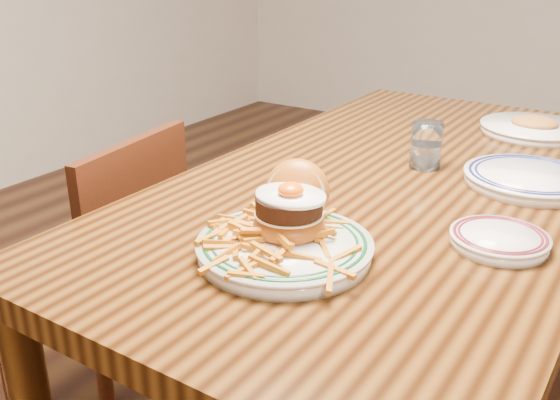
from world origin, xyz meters
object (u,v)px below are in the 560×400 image
Objects in this scene: main_plate at (287,231)px; side_plate at (499,239)px; chair_left at (110,281)px; table at (398,213)px.

side_plate is at bearing 15.36° from main_plate.
side_plate is at bearing -2.40° from chair_left.
side_plate is (0.29, 0.22, -0.02)m from main_plate.
side_plate is (0.28, -0.23, 0.10)m from table.
main_plate reaches higher than table.
side_plate is (0.91, 0.09, 0.32)m from chair_left.
chair_left is 0.72m from main_plate.
main_plate is at bearing -19.74° from chair_left.
table is 0.47m from main_plate.
table is 5.14× the size of main_plate.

